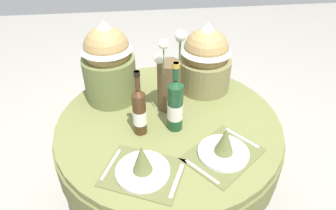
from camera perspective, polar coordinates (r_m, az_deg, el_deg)
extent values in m
plane|color=#9E998E|center=(2.22, 0.09, -18.54)|extent=(8.00, 8.00, 0.00)
cylinder|color=olive|center=(1.66, 0.12, -3.39)|extent=(1.20, 1.20, 0.04)
cylinder|color=#626738|center=(1.73, 0.12, -6.18)|extent=(1.22, 1.22, 0.18)
cylinder|color=black|center=(1.92, 0.11, -11.96)|extent=(0.12, 0.12, 0.70)
cylinder|color=black|center=(2.20, 0.09, -18.31)|extent=(0.65, 0.65, 0.03)
cube|color=brown|center=(1.38, -4.70, -12.42)|extent=(0.42, 0.38, 0.00)
cylinder|color=white|center=(1.38, -4.72, -12.15)|extent=(0.24, 0.24, 0.02)
cone|color=#606B38|center=(1.32, -4.89, -9.90)|extent=(0.09, 0.09, 0.14)
cube|color=silver|center=(1.43, -10.60, -10.78)|extent=(0.09, 0.18, 0.00)
cube|color=silver|center=(1.35, 1.63, -13.83)|extent=(0.09, 0.18, 0.00)
cube|color=brown|center=(1.48, 10.21, -9.00)|extent=(0.43, 0.41, 0.00)
cylinder|color=white|center=(1.47, 10.25, -8.73)|extent=(0.24, 0.24, 0.02)
cone|color=#606B38|center=(1.42, 10.59, -6.50)|extent=(0.09, 0.09, 0.14)
cube|color=silver|center=(1.39, 6.33, -12.21)|extent=(0.13, 0.16, 0.00)
cube|color=silver|center=(1.58, 13.59, -5.97)|extent=(0.13, 0.16, 0.00)
cylinder|color=brown|center=(1.67, 0.17, 3.63)|extent=(0.13, 0.13, 0.28)
sphere|color=white|center=(1.55, -1.64, 8.70)|extent=(0.05, 0.05, 0.05)
cylinder|color=#4C7038|center=(1.56, -1.63, 7.72)|extent=(0.01, 0.01, 0.03)
sphere|color=white|center=(1.58, 2.22, 12.45)|extent=(0.05, 0.05, 0.05)
cylinder|color=#4C7038|center=(1.61, 2.17, 10.28)|extent=(0.01, 0.01, 0.10)
sphere|color=white|center=(1.56, 2.40, 12.89)|extent=(0.06, 0.06, 0.06)
cylinder|color=#4C7038|center=(1.59, 2.33, 10.24)|extent=(0.01, 0.01, 0.12)
sphere|color=white|center=(1.42, -0.84, 11.29)|extent=(0.05, 0.05, 0.05)
cylinder|color=#4C7038|center=(1.46, -0.81, 8.25)|extent=(0.01, 0.01, 0.14)
cylinder|color=#194223|center=(1.52, 1.35, -0.49)|extent=(0.08, 0.08, 0.26)
cylinder|color=silver|center=(1.53, 1.34, -1.10)|extent=(0.08, 0.08, 0.09)
cone|color=#194223|center=(1.44, 1.43, 4.19)|extent=(0.08, 0.08, 0.04)
cylinder|color=#194223|center=(1.41, 1.47, 6.30)|extent=(0.03, 0.03, 0.09)
cylinder|color=#B29933|center=(1.39, 1.49, 7.42)|extent=(0.03, 0.03, 0.02)
cylinder|color=#422814|center=(1.51, -5.32, -1.66)|extent=(0.07, 0.07, 0.23)
cylinder|color=silver|center=(1.52, -5.28, -2.21)|extent=(0.07, 0.07, 0.08)
cone|color=#422814|center=(1.43, -5.61, 2.46)|extent=(0.07, 0.07, 0.03)
cylinder|color=#422814|center=(1.40, -5.75, 4.57)|extent=(0.03, 0.03, 0.09)
cylinder|color=black|center=(1.38, -5.84, 5.80)|extent=(0.03, 0.03, 0.02)
cylinder|color=olive|center=(1.78, -10.68, 4.92)|extent=(0.30, 0.30, 0.26)
sphere|color=#9E7F4C|center=(1.70, -11.36, 10.13)|extent=(0.25, 0.25, 0.25)
cone|color=silver|center=(1.67, -11.70, 12.63)|extent=(0.28, 0.28, 0.16)
cylinder|color=olive|center=(1.88, 6.76, 5.84)|extent=(0.31, 0.31, 0.19)
sphere|color=#9E7F4C|center=(1.81, 7.10, 9.95)|extent=(0.27, 0.27, 0.27)
cone|color=silver|center=(1.77, 7.30, 12.44)|extent=(0.30, 0.30, 0.17)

